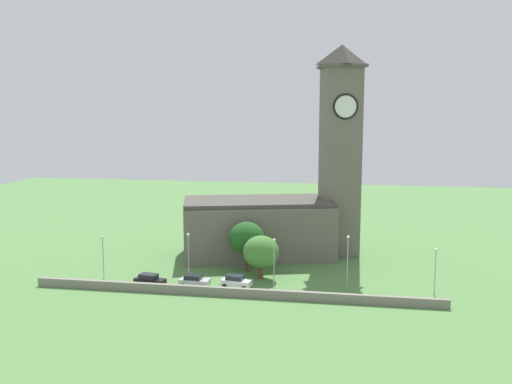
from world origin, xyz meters
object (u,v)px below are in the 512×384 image
(streetlamp_west_end, at_px, (103,250))
(tree_riverside_west, at_px, (261,252))
(car_black, at_px, (150,280))
(car_silver, at_px, (194,281))
(tree_by_tower, at_px, (247,238))
(car_white, at_px, (236,281))
(streetlamp_west_mid, at_px, (188,250))
(church, at_px, (283,204))
(streetlamp_east_end, at_px, (435,263))
(streetlamp_east_mid, at_px, (348,254))
(streetlamp_central, at_px, (274,255))

(streetlamp_west_end, height_order, tree_riverside_west, streetlamp_west_end)
(car_black, xyz_separation_m, streetlamp_west_end, (-8.04, 2.35, 3.49))
(car_black, bearing_deg, streetlamp_west_end, 163.70)
(car_silver, bearing_deg, tree_by_tower, 56.51)
(car_black, height_order, car_white, car_white)
(streetlamp_west_mid, bearing_deg, tree_riverside_west, 18.33)
(car_black, relative_size, car_silver, 1.08)
(streetlamp_west_end, bearing_deg, car_black, -16.30)
(streetlamp_west_end, distance_m, tree_riverside_west, 23.44)
(tree_by_tower, bearing_deg, church, 66.93)
(streetlamp_east_end, bearing_deg, car_white, -176.12)
(streetlamp_west_end, distance_m, tree_by_tower, 21.66)
(streetlamp_west_end, bearing_deg, streetlamp_east_mid, 1.34)
(car_white, distance_m, tree_by_tower, 9.58)
(car_white, relative_size, streetlamp_east_mid, 0.58)
(car_black, xyz_separation_m, tree_riverside_west, (15.07, 6.21, 3.18))
(streetlamp_west_end, relative_size, tree_by_tower, 0.84)
(car_silver, height_order, tree_riverside_west, tree_riverside_west)
(streetlamp_west_end, bearing_deg, car_white, -2.63)
(car_white, height_order, streetlamp_central, streetlamp_central)
(streetlamp_east_mid, xyz_separation_m, tree_by_tower, (-15.54, 6.78, 0.14))
(car_silver, relative_size, car_white, 0.97)
(car_silver, xyz_separation_m, tree_riverside_west, (8.77, 5.19, 3.24))
(streetlamp_east_mid, relative_size, tree_riverside_west, 1.19)
(streetlamp_west_end, relative_size, streetlamp_east_end, 1.01)
(streetlamp_central, relative_size, tree_by_tower, 0.92)
(streetlamp_west_end, bearing_deg, streetlamp_east_end, 1.10)
(car_white, xyz_separation_m, streetlamp_west_mid, (-7.34, 1.44, 3.93))
(streetlamp_central, bearing_deg, streetlamp_east_end, 2.11)
(car_silver, bearing_deg, streetlamp_central, 7.25)
(streetlamp_west_end, xyz_separation_m, tree_by_tower, (20.26, 7.62, 0.84))
(church, xyz_separation_m, streetlamp_central, (0.89, -17.92, -4.22))
(tree_by_tower, bearing_deg, car_silver, -123.49)
(car_white, height_order, streetlamp_east_end, streetlamp_east_end)
(streetlamp_central, distance_m, tree_riverside_west, 4.54)
(church, relative_size, car_silver, 8.18)
(streetlamp_east_mid, height_order, streetlamp_east_end, streetlamp_east_mid)
(streetlamp_east_end, bearing_deg, streetlamp_central, -177.89)
(car_silver, height_order, streetlamp_west_end, streetlamp_west_end)
(streetlamp_east_end, relative_size, tree_by_tower, 0.83)
(church, distance_m, car_black, 27.52)
(church, xyz_separation_m, streetlamp_west_mid, (-11.72, -17.52, -4.09))
(car_black, distance_m, streetlamp_west_end, 9.07)
(streetlamp_west_end, relative_size, tree_riverside_west, 1.00)
(car_black, distance_m, streetlamp_central, 18.12)
(streetlamp_east_end, bearing_deg, church, 143.21)
(car_black, distance_m, tree_by_tower, 16.36)
(streetlamp_central, distance_m, streetlamp_east_end, 22.02)
(church, xyz_separation_m, streetlamp_west_end, (-24.69, -18.03, -4.55))
(streetlamp_west_mid, xyz_separation_m, tree_riverside_west, (10.14, 3.36, -0.77))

